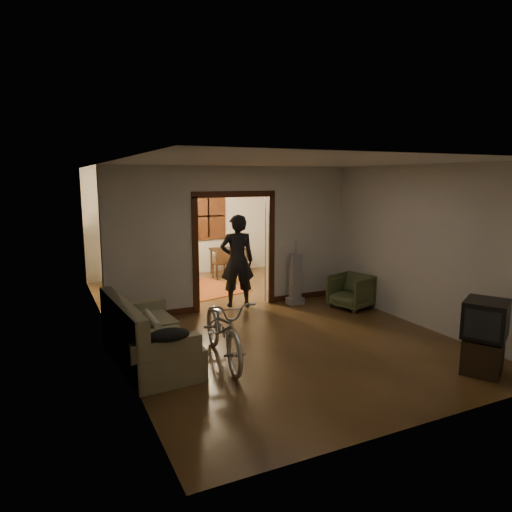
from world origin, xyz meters
TOP-DOWN VIEW (x-y plane):
  - floor at (0.00, 0.00)m, footprint 5.00×8.50m
  - ceiling at (0.00, 0.00)m, footprint 5.00×8.50m
  - wall_back at (0.00, 4.25)m, footprint 5.00×0.02m
  - wall_left at (-2.50, 0.00)m, footprint 0.02×8.50m
  - wall_right at (2.50, 0.00)m, footprint 0.02×8.50m
  - partition_wall at (0.00, 0.75)m, footprint 5.00×0.14m
  - door_casing at (0.00, 0.75)m, footprint 1.74×0.20m
  - far_window at (0.70, 4.21)m, footprint 0.98×0.06m
  - chandelier at (0.00, 2.50)m, footprint 0.24×0.24m
  - light_switch at (1.05, 0.68)m, footprint 0.08×0.01m
  - sofa at (-2.15, -1.35)m, footprint 1.06×2.07m
  - rolled_paper at (-2.05, -1.05)m, footprint 0.10×0.79m
  - jacket at (-2.10, -2.26)m, footprint 0.50×0.38m
  - bicycle at (-1.19, -1.74)m, footprint 0.83×1.88m
  - armchair at (2.08, -0.35)m, footprint 0.92×0.90m
  - tv_stand at (1.77, -3.61)m, footprint 0.68×0.66m
  - crt_tv at (1.77, -3.61)m, footprint 0.76×0.73m
  - vacuum at (1.23, 0.40)m, footprint 0.35×0.29m
  - person at (0.08, 0.74)m, footprint 0.76×0.58m
  - oriental_rug at (-0.09, 2.46)m, footprint 1.94×2.25m
  - locker at (-1.44, 3.78)m, footprint 0.83×0.50m
  - globe at (-1.44, 3.78)m, footprint 0.27×0.27m
  - desk at (1.09, 3.73)m, footprint 0.95×0.54m
  - desk_chair at (0.70, 3.29)m, footprint 0.47×0.47m

SIDE VIEW (x-z plane):
  - floor at x=0.00m, z-range -0.01..0.01m
  - oriental_rug at x=-0.09m, z-range 0.00..0.01m
  - tv_stand at x=1.77m, z-range 0.00..0.47m
  - armchair at x=2.08m, z-range 0.00..0.68m
  - desk at x=1.09m, z-range 0.00..0.70m
  - desk_chair at x=0.70m, z-range 0.00..0.83m
  - sofa at x=-2.15m, z-range 0.00..0.92m
  - bicycle at x=-1.19m, z-range 0.00..0.96m
  - vacuum at x=1.23m, z-range 0.00..1.05m
  - rolled_paper at x=-2.05m, z-range 0.48..0.58m
  - jacket at x=-2.10m, z-range 0.61..0.75m
  - crt_tv at x=1.77m, z-range 0.50..0.99m
  - locker at x=-1.44m, z-range 0.00..1.61m
  - person at x=0.08m, z-range 0.00..1.87m
  - door_casing at x=0.00m, z-range -0.06..2.26m
  - light_switch at x=1.05m, z-range 1.19..1.31m
  - wall_back at x=0.00m, z-range 0.00..2.80m
  - wall_left at x=-2.50m, z-range 0.00..2.80m
  - wall_right at x=2.50m, z-range 0.00..2.80m
  - partition_wall at x=0.00m, z-range 0.00..2.80m
  - far_window at x=0.70m, z-range 0.91..2.19m
  - globe at x=-1.44m, z-range 1.81..2.07m
  - chandelier at x=0.00m, z-range 2.23..2.47m
  - ceiling at x=0.00m, z-range 2.79..2.80m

